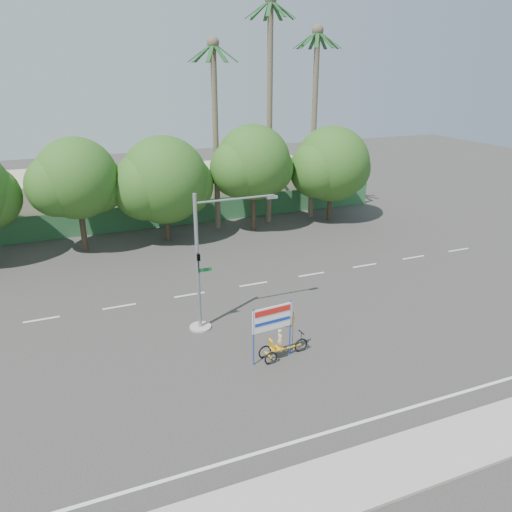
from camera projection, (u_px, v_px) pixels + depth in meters
name	position (u px, v px, depth m)	size (l,w,h in m)	color
ground	(278.00, 358.00, 22.79)	(120.00, 120.00, 0.00)	#33302D
sidewalk_near	(372.00, 473.00, 16.29)	(50.00, 2.40, 0.12)	gray
fence	(170.00, 214.00, 41.02)	(38.00, 0.08, 2.00)	#336B3D
building_left	(37.00, 201.00, 41.05)	(12.00, 8.00, 4.00)	#BBB195
building_right	(242.00, 185.00, 47.44)	(14.00, 8.00, 3.60)	#BBB195
tree_left	(76.00, 181.00, 34.07)	(6.66, 5.60, 8.07)	#473828
tree_center	(164.00, 183.00, 36.38)	(7.62, 6.40, 7.85)	#473828
tree_right	(253.00, 165.00, 38.57)	(6.90, 5.80, 8.36)	#473828
tree_far_right	(331.00, 166.00, 41.23)	(7.38, 6.20, 7.94)	#473828
palm_tall	(270.00, 93.00, 38.70)	(3.73, 3.79, 17.45)	#70604C
palm_mid	(315.00, 106.00, 40.49)	(3.73, 3.79, 15.45)	#70604C
palm_short	(215.00, 116.00, 37.70)	(3.73, 3.79, 14.45)	#70604C
traffic_signal	(204.00, 274.00, 24.42)	(4.72, 1.10, 7.00)	gray
trike_billboard	(277.00, 336.00, 22.37)	(2.87, 0.75, 2.83)	black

